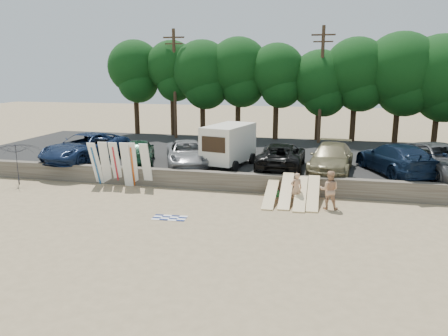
# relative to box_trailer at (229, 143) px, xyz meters

# --- Properties ---
(ground) EXTENTS (120.00, 120.00, 0.00)m
(ground) POSITION_rel_box_trailer_xyz_m (3.15, -5.95, -2.10)
(ground) COLOR tan
(ground) RESTS_ON ground
(seawall) EXTENTS (44.00, 0.50, 1.00)m
(seawall) POSITION_rel_box_trailer_xyz_m (3.15, -2.95, -1.60)
(seawall) COLOR #6B6356
(seawall) RESTS_ON ground
(parking_lot) EXTENTS (44.00, 14.50, 0.70)m
(parking_lot) POSITION_rel_box_trailer_xyz_m (3.15, 4.55, -1.75)
(parking_lot) COLOR #282828
(parking_lot) RESTS_ON ground
(treeline) EXTENTS (33.46, 6.20, 8.82)m
(treeline) POSITION_rel_box_trailer_xyz_m (5.05, 11.59, 4.24)
(treeline) COLOR #382616
(treeline) RESTS_ON parking_lot
(utility_poles) EXTENTS (25.80, 0.26, 9.00)m
(utility_poles) POSITION_rel_box_trailer_xyz_m (5.15, 10.05, 3.33)
(utility_poles) COLOR #473321
(utility_poles) RESTS_ON parking_lot
(box_trailer) EXTENTS (2.92, 4.25, 2.49)m
(box_trailer) POSITION_rel_box_trailer_xyz_m (0.00, 0.00, 0.00)
(box_trailer) COLOR white
(box_trailer) RESTS_ON parking_lot
(car_0) EXTENTS (4.17, 6.75, 1.74)m
(car_0) POSITION_rel_box_trailer_xyz_m (-9.22, -0.54, -0.52)
(car_0) COLOR #142346
(car_0) RESTS_ON parking_lot
(car_1) EXTENTS (3.17, 4.78, 1.51)m
(car_1) POSITION_rel_box_trailer_xyz_m (-5.67, -0.31, -0.64)
(car_1) COLOR #163D27
(car_1) RESTS_ON parking_lot
(car_2) EXTENTS (4.12, 5.72, 1.45)m
(car_2) POSITION_rel_box_trailer_xyz_m (-2.56, -0.24, -0.67)
(car_2) COLOR gray
(car_2) RESTS_ON parking_lot
(car_3) EXTENTS (2.56, 5.54, 1.54)m
(car_3) POSITION_rel_box_trailer_xyz_m (3.20, -0.08, -0.63)
(car_3) COLOR black
(car_3) RESTS_ON parking_lot
(car_4) EXTENTS (2.82, 5.70, 1.59)m
(car_4) POSITION_rel_box_trailer_xyz_m (6.02, -0.26, -0.60)
(car_4) COLOR #7E7450
(car_4) RESTS_ON parking_lot
(car_5) EXTENTS (4.44, 6.39, 1.72)m
(car_5) POSITION_rel_box_trailer_xyz_m (9.51, 0.13, -0.54)
(car_5) COLOR black
(car_5) RESTS_ON parking_lot
(car_6) EXTENTS (5.08, 7.05, 1.78)m
(car_6) POSITION_rel_box_trailer_xyz_m (11.78, -0.05, -0.50)
(car_6) COLOR #4F5155
(car_6) RESTS_ON parking_lot
(surfboard_upright_0) EXTENTS (0.54, 0.87, 2.50)m
(surfboard_upright_0) POSITION_rel_box_trailer_xyz_m (-6.86, -3.54, -0.85)
(surfboard_upright_0) COLOR white
(surfboard_upright_0) RESTS_ON ground
(surfboard_upright_1) EXTENTS (0.60, 0.77, 2.53)m
(surfboard_upright_1) POSITION_rel_box_trailer_xyz_m (-6.33, -3.43, -0.83)
(surfboard_upright_1) COLOR white
(surfboard_upright_1) RESTS_ON ground
(surfboard_upright_2) EXTENTS (0.54, 0.75, 2.53)m
(surfboard_upright_2) POSITION_rel_box_trailer_xyz_m (-5.72, -3.39, -0.83)
(surfboard_upright_2) COLOR white
(surfboard_upright_2) RESTS_ON ground
(surfboard_upright_3) EXTENTS (0.52, 0.60, 2.56)m
(surfboard_upright_3) POSITION_rel_box_trailer_xyz_m (-4.99, -3.55, -0.82)
(surfboard_upright_3) COLOR white
(surfboard_upright_3) RESTS_ON ground
(surfboard_upright_4) EXTENTS (0.60, 0.73, 2.55)m
(surfboard_upright_4) POSITION_rel_box_trailer_xyz_m (-4.69, -3.42, -0.82)
(surfboard_upright_4) COLOR white
(surfboard_upright_4) RESTS_ON ground
(surfboard_upright_5) EXTENTS (0.50, 0.73, 2.53)m
(surfboard_upright_5) POSITION_rel_box_trailer_xyz_m (-3.89, -3.41, -0.83)
(surfboard_upright_5) COLOR white
(surfboard_upright_5) RESTS_ON ground
(surfboard_low_0) EXTENTS (0.56, 2.91, 0.85)m
(surfboard_low_0) POSITION_rel_box_trailer_xyz_m (3.14, -4.52, -1.67)
(surfboard_low_0) COLOR #F8D99C
(surfboard_low_0) RESTS_ON ground
(surfboard_low_1) EXTENTS (0.56, 2.81, 1.18)m
(surfboard_low_1) POSITION_rel_box_trailer_xyz_m (3.88, -4.41, -1.51)
(surfboard_low_1) COLOR #F8D99C
(surfboard_low_1) RESTS_ON ground
(surfboard_low_2) EXTENTS (0.56, 2.85, 1.06)m
(surfboard_low_2) POSITION_rel_box_trailer_xyz_m (4.59, -4.56, -1.57)
(surfboard_low_2) COLOR #F8D99C
(surfboard_low_2) RESTS_ON ground
(surfboard_low_3) EXTENTS (0.56, 2.84, 1.11)m
(surfboard_low_3) POSITION_rel_box_trailer_xyz_m (5.19, -4.41, -1.54)
(surfboard_low_3) COLOR #F8D99C
(surfboard_low_3) RESTS_ON ground
(beachgoer_a) EXTENTS (0.66, 0.54, 1.56)m
(beachgoer_a) POSITION_rel_box_trailer_xyz_m (4.38, -4.57, -1.32)
(beachgoer_a) COLOR tan
(beachgoer_a) RESTS_ON ground
(beachgoer_b) EXTENTS (0.93, 0.74, 1.83)m
(beachgoer_b) POSITION_rel_box_trailer_xyz_m (5.93, -5.02, -1.18)
(beachgoer_b) COLOR tan
(beachgoer_b) RESTS_ON ground
(cooler) EXTENTS (0.46, 0.41, 0.32)m
(cooler) POSITION_rel_box_trailer_xyz_m (3.26, -3.55, -1.94)
(cooler) COLOR #289453
(cooler) RESTS_ON ground
(gear_bag) EXTENTS (0.34, 0.30, 0.22)m
(gear_bag) POSITION_rel_box_trailer_xyz_m (3.73, -3.55, -1.99)
(gear_bag) COLOR orange
(gear_bag) RESTS_ON ground
(beach_towel) EXTENTS (1.58, 1.58, 0.00)m
(beach_towel) POSITION_rel_box_trailer_xyz_m (-0.91, -7.95, -2.09)
(beach_towel) COLOR white
(beach_towel) RESTS_ON ground
(beach_umbrella) EXTENTS (3.74, 3.73, 2.41)m
(beach_umbrella) POSITION_rel_box_trailer_xyz_m (-11.26, -4.41, -0.89)
(beach_umbrella) COLOR #22222A
(beach_umbrella) RESTS_ON ground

